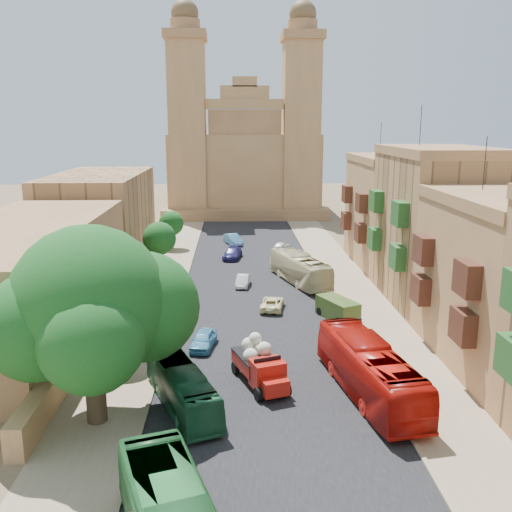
{
  "coord_description": "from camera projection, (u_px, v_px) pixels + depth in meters",
  "views": [
    {
      "loc": [
        -2.04,
        -24.43,
        15.71
      ],
      "look_at": [
        0.0,
        26.0,
        4.0
      ],
      "focal_mm": 40.0,
      "sensor_mm": 36.0,
      "label": 1
    }
  ],
  "objects": [
    {
      "name": "west_building_low",
      "position": [
        24.0,
        279.0,
        43.28
      ],
      "size": [
        10.0,
        28.0,
        8.4
      ],
      "primitive_type": "cube",
      "color": "olive",
      "rests_on": "ground"
    },
    {
      "name": "kerb_west",
      "position": [
        184.0,
        286.0,
        56.32
      ],
      "size": [
        0.25,
        140.0,
        0.12
      ],
      "primitive_type": "cube",
      "color": "#917A5F",
      "rests_on": "ground"
    },
    {
      "name": "bus_cream_east",
      "position": [
        300.0,
        269.0,
        57.48
      ],
      "size": [
        5.49,
        10.74,
        2.92
      ],
      "primitive_type": "imported",
      "rotation": [
        0.0,
        0.0,
        3.45
      ],
      "color": "#CABD8F",
      "rests_on": "ground"
    },
    {
      "name": "street_tree_a",
      "position": [
        114.0,
        309.0,
        37.86
      ],
      "size": [
        3.61,
        3.61,
        5.55
      ],
      "color": "#3B2C1D",
      "rests_on": "ground"
    },
    {
      "name": "car_blue_b",
      "position": [
        233.0,
        239.0,
        76.0
      ],
      "size": [
        2.83,
        4.48,
        1.39
      ],
      "primitive_type": "imported",
      "rotation": [
        0.0,
        0.0,
        0.35
      ],
      "color": "teal",
      "rests_on": "ground"
    },
    {
      "name": "townhouse_d",
      "position": [
        392.0,
        210.0,
        64.61
      ],
      "size": [
        9.0,
        14.0,
        15.9
      ],
      "color": "#9B7046",
      "rests_on": "ground"
    },
    {
      "name": "pedestrian_c",
      "position": [
        360.0,
        327.0,
        43.14
      ],
      "size": [
        0.49,
        0.91,
        1.47
      ],
      "primitive_type": "imported",
      "rotation": [
        0.0,
        0.0,
        4.87
      ],
      "color": "#33353D",
      "rests_on": "ground"
    },
    {
      "name": "sidewalk_east",
      "position": [
        349.0,
        285.0,
        56.99
      ],
      "size": [
        5.0,
        140.0,
        0.01
      ],
      "primitive_type": "cube",
      "color": "#917A5F",
      "rests_on": "ground"
    },
    {
      "name": "west_building_mid",
      "position": [
        100.0,
        215.0,
        68.4
      ],
      "size": [
        10.0,
        22.0,
        10.0
      ],
      "primitive_type": "cube",
      "color": "#A5784B",
      "rests_on": "ground"
    },
    {
      "name": "bus_red_east",
      "position": [
        369.0,
        370.0,
        33.48
      ],
      "size": [
        4.54,
        11.78,
        3.2
      ],
      "primitive_type": "imported",
      "rotation": [
        0.0,
        0.0,
        3.31
      ],
      "color": "#B4110A",
      "rests_on": "ground"
    },
    {
      "name": "red_truck",
      "position": [
        260.0,
        364.0,
        34.95
      ],
      "size": [
        3.58,
        5.63,
        3.11
      ],
      "color": "#B1170D",
      "rests_on": "ground"
    },
    {
      "name": "road_surface",
      "position": [
        254.0,
        286.0,
        56.61
      ],
      "size": [
        14.0,
        140.0,
        0.01
      ],
      "primitive_type": "cube",
      "color": "black",
      "rests_on": "ground"
    },
    {
      "name": "olive_pickup",
      "position": [
        338.0,
        309.0,
        46.95
      ],
      "size": [
        3.3,
        4.44,
        1.68
      ],
      "color": "#3B521E",
      "rests_on": "ground"
    },
    {
      "name": "car_cream",
      "position": [
        272.0,
        303.0,
        49.43
      ],
      "size": [
        2.49,
        4.22,
        1.1
      ],
      "primitive_type": "imported",
      "rotation": [
        0.0,
        0.0,
        2.97
      ],
      "color": "#F8F0B8",
      "rests_on": "ground"
    },
    {
      "name": "kerb_east",
      "position": [
        324.0,
        285.0,
        56.87
      ],
      "size": [
        0.25,
        140.0,
        0.12
      ],
      "primitive_type": "cube",
      "color": "#917A5F",
      "rests_on": "ground"
    },
    {
      "name": "church",
      "position": [
        244.0,
        160.0,
        101.78
      ],
      "size": [
        28.0,
        22.5,
        36.3
      ],
      "color": "#9B7046",
      "rests_on": "ground"
    },
    {
      "name": "west_wall",
      "position": [
        105.0,
        311.0,
        46.19
      ],
      "size": [
        1.0,
        40.0,
        1.8
      ],
      "primitive_type": "cube",
      "color": "#9B7046",
      "rests_on": "ground"
    },
    {
      "name": "bus_green_north",
      "position": [
        182.0,
        387.0,
        32.19
      ],
      "size": [
        5.1,
        8.89,
        2.44
      ],
      "primitive_type": "imported",
      "rotation": [
        0.0,
        0.0,
        0.37
      ],
      "color": "#1A4F2F",
      "rests_on": "ground"
    },
    {
      "name": "car_white_b",
      "position": [
        281.0,
        246.0,
        72.12
      ],
      "size": [
        2.64,
        3.75,
        1.19
      ],
      "primitive_type": "imported",
      "rotation": [
        0.0,
        0.0,
        2.74
      ],
      "color": "white",
      "rests_on": "ground"
    },
    {
      "name": "ficus_tree",
      "position": [
        92.0,
        309.0,
        29.5
      ],
      "size": [
        10.78,
        9.92,
        10.78
      ],
      "color": "#3B2C1D",
      "rests_on": "ground"
    },
    {
      "name": "car_white_a",
      "position": [
        243.0,
        281.0,
        56.46
      ],
      "size": [
        1.58,
        3.49,
        1.11
      ],
      "primitive_type": "imported",
      "rotation": [
        0.0,
        0.0,
        -0.12
      ],
      "color": "silver",
      "rests_on": "ground"
    },
    {
      "name": "street_tree_b",
      "position": [
        142.0,
        270.0,
        49.63
      ],
      "size": [
        3.24,
        3.24,
        4.99
      ],
      "color": "#3B2C1D",
      "rests_on": "ground"
    },
    {
      "name": "pedestrian_a",
      "position": [
        396.0,
        384.0,
        33.61
      ],
      "size": [
        0.58,
        0.43,
        1.47
      ],
      "primitive_type": "imported",
      "rotation": [
        0.0,
        0.0,
        2.98
      ],
      "color": "#26242B",
      "rests_on": "ground"
    },
    {
      "name": "street_tree_c",
      "position": [
        159.0,
        239.0,
        61.23
      ],
      "size": [
        3.59,
        3.59,
        5.52
      ],
      "color": "#3B2C1D",
      "rests_on": "ground"
    },
    {
      "name": "townhouse_b",
      "position": [
        507.0,
        281.0,
        37.47
      ],
      "size": [
        9.0,
        14.0,
        14.9
      ],
      "color": "#9B7046",
      "rests_on": "ground"
    },
    {
      "name": "car_dkblue",
      "position": [
        233.0,
        253.0,
        68.04
      ],
      "size": [
        2.67,
        4.81,
        1.32
      ],
      "primitive_type": "imported",
      "rotation": [
        0.0,
        0.0,
        -0.19
      ],
      "color": "navy",
      "rests_on": "ground"
    },
    {
      "name": "townhouse_c",
      "position": [
        435.0,
        225.0,
        50.81
      ],
      "size": [
        9.0,
        14.0,
        17.4
      ],
      "color": "#A5784B",
      "rests_on": "ground"
    },
    {
      "name": "sidewalk_west",
      "position": [
        158.0,
        287.0,
        56.24
      ],
      "size": [
        5.0,
        140.0,
        0.01
      ],
      "primitive_type": "cube",
      "color": "#917A5F",
      "rests_on": "ground"
    },
    {
      "name": "car_blue_a",
      "position": [
        203.0,
        340.0,
        40.83
      ],
      "size": [
        2.12,
        3.88,
        1.25
      ],
      "primitive_type": "imported",
      "rotation": [
        0.0,
        0.0,
        -0.18
      ],
      "color": "#4392B8",
      "rests_on": "ground"
    },
    {
      "name": "street_tree_d",
      "position": [
        171.0,
        224.0,
        73.0
      ],
      "size": [
        3.17,
        3.17,
        4.88
      ],
      "color": "#3B2C1D",
      "rests_on": "ground"
    },
    {
      "name": "ground",
      "position": [
        278.0,
        459.0,
        27.41
      ],
      "size": [
        260.0,
        260.0,
        0.0
      ],
      "primitive_type": "plane",
      "color": "brown"
    }
  ]
}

